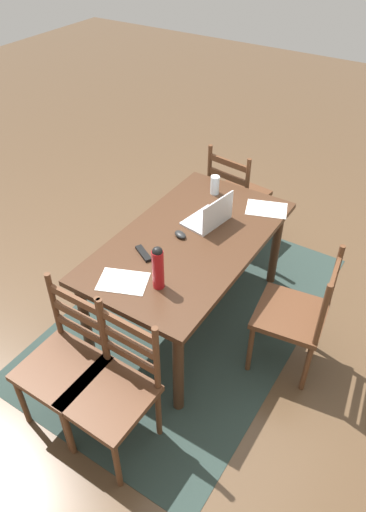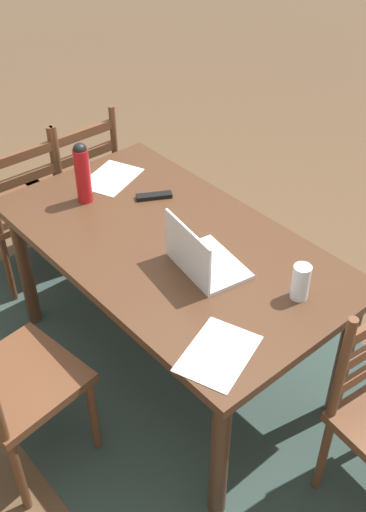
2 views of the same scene
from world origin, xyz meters
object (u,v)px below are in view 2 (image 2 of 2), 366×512
object	(u,v)px
dining_table	(171,258)
chair_right_far	(19,207)
tv_remote	(154,196)
drinking_glass	(301,282)
chair_far_head	(10,385)
chair_right_near	(75,185)
water_bottle	(82,172)
laptop	(200,258)
computer_mouse	(179,230)

from	to	relation	value
dining_table	chair_right_far	size ratio (longest dim) A/B	1.68
tv_remote	dining_table	bearing A→B (deg)	1.76
dining_table	drinking_glass	xyz separation A→B (m)	(-0.59, -0.14, 0.17)
chair_far_head	drinking_glass	size ratio (longest dim) A/B	6.45
dining_table	drinking_glass	distance (m)	0.63
chair_right_near	tv_remote	bearing A→B (deg)	178.62
drinking_glass	water_bottle	bearing A→B (deg)	12.19
chair_right_near	laptop	distance (m)	1.38
laptop	chair_right_far	bearing A→B (deg)	6.38
water_bottle	computer_mouse	bearing A→B (deg)	-161.90
chair_right_near	computer_mouse	size ratio (longest dim) A/B	9.50
computer_mouse	chair_far_head	bearing A→B (deg)	113.49
dining_table	laptop	xyz separation A→B (m)	(-0.23, 0.03, 0.15)
tv_remote	chair_far_head	bearing A→B (deg)	-43.01
dining_table	chair_far_head	distance (m)	0.84
chair_right_far	computer_mouse	xyz separation A→B (m)	(-1.07, -0.25, 0.31)
dining_table	computer_mouse	world-z (taller)	computer_mouse
laptop	drinking_glass	size ratio (longest dim) A/B	2.39
chair_far_head	chair_right_near	world-z (taller)	same
chair_far_head	laptop	xyz separation A→B (m)	(-0.22, -0.79, 0.35)
computer_mouse	tv_remote	bearing A→B (deg)	3.71
chair_far_head	water_bottle	bearing A→B (deg)	-54.78
drinking_glass	tv_remote	world-z (taller)	drinking_glass
drinking_glass	chair_right_near	bearing A→B (deg)	-1.26
chair_right_near	chair_right_far	xyz separation A→B (m)	(0.00, 0.36, 0.00)
laptop	computer_mouse	world-z (taller)	laptop
dining_table	computer_mouse	distance (m)	0.13
dining_table	computer_mouse	xyz separation A→B (m)	(0.02, -0.06, 0.11)
chair_far_head	chair_right_far	size ratio (longest dim) A/B	1.00
chair_far_head	laptop	bearing A→B (deg)	-105.71
laptop	dining_table	bearing A→B (deg)	-8.50
drinking_glass	computer_mouse	size ratio (longest dim) A/B	1.47
water_bottle	drinking_glass	world-z (taller)	water_bottle
dining_table	chair_far_head	xyz separation A→B (m)	(-0.01, 0.82, -0.20)
tv_remote	chair_right_near	bearing A→B (deg)	-152.32
chair_right_near	computer_mouse	xyz separation A→B (m)	(-1.07, 0.12, 0.31)
tv_remote	computer_mouse	bearing A→B (deg)	10.84
chair_right_far	tv_remote	size ratio (longest dim) A/B	5.59
dining_table	drinking_glass	world-z (taller)	drinking_glass
drinking_glass	tv_remote	distance (m)	0.91
computer_mouse	tv_remote	world-z (taller)	computer_mouse
chair_right_far	tv_remote	xyz separation A→B (m)	(-0.77, -0.34, 0.31)
chair_far_head	dining_table	bearing A→B (deg)	-89.61
chair_far_head	chair_right_far	xyz separation A→B (m)	(1.09, -0.64, 0.00)
drinking_glass	computer_mouse	distance (m)	0.62
tv_remote	drinking_glass	bearing A→B (deg)	27.90
laptop	water_bottle	bearing A→B (deg)	4.77
drinking_glass	dining_table	bearing A→B (deg)	13.50
chair_right_near	chair_far_head	bearing A→B (deg)	137.52
laptop	computer_mouse	distance (m)	0.27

